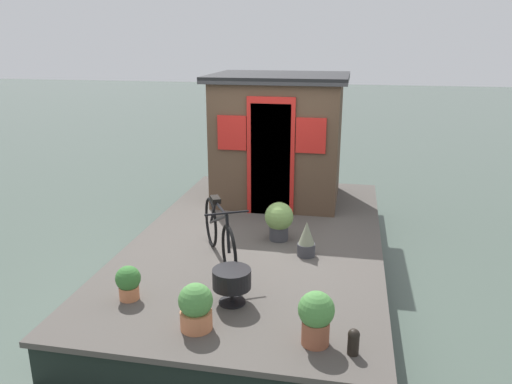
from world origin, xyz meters
TOP-DOWN VIEW (x-y plane):
  - ground_plane at (0.00, 0.00)m, footprint 60.00×60.00m
  - houseboat_deck at (0.00, 0.00)m, footprint 5.75×3.29m
  - houseboat_cabin at (1.76, 0.00)m, footprint 1.82×2.17m
  - bicycle at (-0.87, 0.32)m, footprint 1.49×0.82m
  - potted_plant_mint at (-0.51, -0.70)m, footprint 0.23×0.23m
  - potted_plant_ivy at (-2.38, -0.96)m, footprint 0.33×0.33m
  - potted_plant_lavender at (-1.95, 1.01)m, footprint 0.26×0.26m
  - potted_plant_sage at (-2.35, 0.15)m, footprint 0.32×0.32m
  - potted_plant_basil at (-0.06, -0.29)m, footprint 0.38×0.38m
  - charcoal_grill at (-1.83, -0.07)m, footprint 0.40×0.40m
  - mooring_bollard at (-2.48, -1.30)m, footprint 0.11×0.11m

SIDE VIEW (x-z plane):
  - ground_plane at x=0.00m, z-range 0.00..0.00m
  - houseboat_deck at x=0.00m, z-range 0.00..0.48m
  - mooring_bollard at x=-2.48m, z-range 0.49..0.73m
  - potted_plant_lavender at x=-1.95m, z-range 0.49..0.86m
  - potted_plant_mint at x=-0.51m, z-range 0.47..0.92m
  - potted_plant_sage at x=-2.35m, z-range 0.48..0.94m
  - charcoal_grill at x=-1.83m, z-range 0.56..0.93m
  - potted_plant_ivy at x=-2.38m, z-range 0.51..1.01m
  - potted_plant_basil at x=-0.06m, z-range 0.51..1.03m
  - bicycle at x=-0.87m, z-range 0.46..1.24m
  - houseboat_cabin at x=1.76m, z-range 0.49..2.56m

